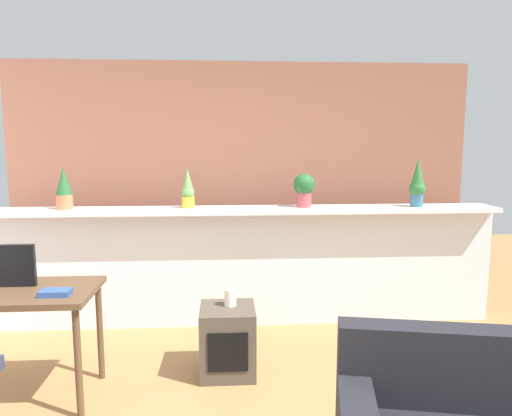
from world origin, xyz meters
TOP-DOWN VIEW (x-y plane):
  - divider_wall at (0.00, 2.00)m, footprint 4.67×0.16m
  - plant_shelf at (0.00, 1.96)m, footprint 4.67×0.39m
  - brick_wall_behind at (0.00, 2.60)m, footprint 4.67×0.10m
  - potted_plant_0 at (-1.60, 1.99)m, footprint 0.14×0.14m
  - potted_plant_1 at (-0.51, 2.00)m, footprint 0.12×0.12m
  - potted_plant_2 at (0.55, 1.98)m, footprint 0.20×0.20m
  - potted_plant_3 at (1.60, 1.94)m, footprint 0.15×0.15m
  - desk at (-1.57, 0.76)m, footprint 1.10×0.60m
  - tv_monitor at (-1.61, 0.84)m, footprint 0.37×0.04m
  - side_cube_shelf at (-0.16, 1.03)m, footprint 0.40×0.41m
  - vase_on_shelf at (-0.14, 1.08)m, footprint 0.09×0.09m
  - book_on_desk at (-1.23, 0.63)m, footprint 0.18×0.11m

SIDE VIEW (x-z plane):
  - side_cube_shelf at x=-0.16m, z-range 0.00..0.50m
  - divider_wall at x=0.00m, z-range 0.00..1.06m
  - vase_on_shelf at x=-0.14m, z-range 0.50..0.62m
  - desk at x=-1.57m, z-range 0.29..1.04m
  - book_on_desk at x=-1.23m, z-range 0.75..0.79m
  - tv_monitor at x=-1.61m, z-range 0.75..1.03m
  - plant_shelf at x=0.00m, z-range 1.06..1.10m
  - brick_wall_behind at x=0.00m, z-range 0.00..2.50m
  - potted_plant_1 at x=-0.51m, z-range 1.09..1.45m
  - potted_plant_2 at x=0.55m, z-range 1.13..1.43m
  - potted_plant_0 at x=-1.60m, z-range 1.10..1.48m
  - potted_plant_3 at x=1.60m, z-range 1.10..1.54m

